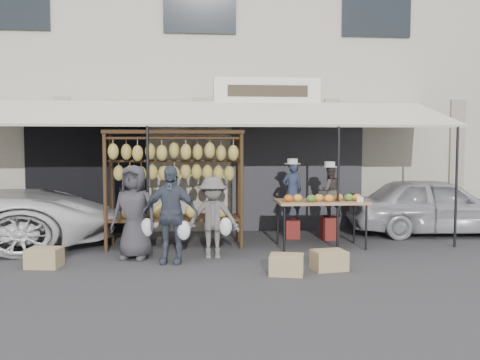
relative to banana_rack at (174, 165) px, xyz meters
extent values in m
plane|color=#2D2D30|center=(0.54, -1.69, -1.57)|extent=(90.00, 90.00, 0.00)
cube|color=#B3A99D|center=(0.54, 4.81, 1.93)|extent=(24.00, 6.00, 7.00)
cube|color=#232328|center=(2.74, 1.77, -0.32)|extent=(3.00, 0.10, 2.50)
cube|color=black|center=(-1.96, 1.77, -0.32)|extent=(2.60, 0.10, 2.50)
cube|color=silver|center=(2.04, 1.71, 1.58)|extent=(2.40, 0.10, 0.60)
cube|color=beige|center=(0.54, 0.61, 1.03)|extent=(10.00, 2.34, 0.63)
cylinder|color=black|center=(-0.46, -0.54, -0.42)|extent=(0.05, 0.05, 2.30)
cylinder|color=black|center=(3.04, -0.54, -0.42)|extent=(0.05, 0.05, 2.30)
cylinder|color=black|center=(5.34, -0.54, -0.42)|extent=(0.05, 0.05, 2.30)
cylinder|color=#3C2B17|center=(-1.25, -0.34, -0.47)|extent=(0.07, 0.07, 2.20)
cylinder|color=#3C2B17|center=(1.25, -0.34, -0.47)|extent=(0.07, 0.07, 2.20)
cylinder|color=#3C2B17|center=(-1.25, 0.46, -0.47)|extent=(0.07, 0.07, 2.20)
cylinder|color=#3C2B17|center=(1.25, 0.46, -0.47)|extent=(0.07, 0.07, 2.20)
cube|color=#3C2B17|center=(0.00, 0.06, 0.63)|extent=(2.60, 0.90, 0.07)
cylinder|color=#3C2B17|center=(0.00, -0.29, 0.51)|extent=(2.50, 0.05, 0.05)
cylinder|color=#3C2B17|center=(0.00, 0.41, 0.51)|extent=(2.50, 0.05, 0.05)
cylinder|color=#3C2B17|center=(0.00, 0.06, 0.08)|extent=(2.50, 0.05, 0.05)
cube|color=#3C2B17|center=(0.00, 0.06, -1.02)|extent=(2.50, 0.80, 0.05)
ellipsoid|color=gold|center=(-1.10, -0.29, 0.27)|extent=(0.20, 0.18, 0.30)
ellipsoid|color=gold|center=(-0.88, -0.14, 0.26)|extent=(0.20, 0.18, 0.30)
ellipsoid|color=gold|center=(-0.66, -0.29, 0.23)|extent=(0.20, 0.18, 0.30)
ellipsoid|color=gold|center=(-0.44, -0.14, 0.26)|extent=(0.20, 0.18, 0.30)
ellipsoid|color=gold|center=(-0.22, -0.29, 0.24)|extent=(0.20, 0.18, 0.30)
ellipsoid|color=gold|center=(0.00, -0.14, 0.29)|extent=(0.20, 0.18, 0.30)
ellipsoid|color=gold|center=(0.22, -0.29, 0.26)|extent=(0.20, 0.18, 0.30)
ellipsoid|color=gold|center=(0.44, -0.14, 0.25)|extent=(0.20, 0.18, 0.30)
ellipsoid|color=gold|center=(0.66, -0.29, 0.28)|extent=(0.20, 0.18, 0.30)
ellipsoid|color=gold|center=(0.88, -0.14, 0.23)|extent=(0.20, 0.18, 0.30)
ellipsoid|color=gold|center=(1.10, -0.29, 0.24)|extent=(0.20, 0.18, 0.30)
ellipsoid|color=gold|center=(-1.05, 0.06, -0.15)|extent=(0.20, 0.18, 0.30)
ellipsoid|color=gold|center=(-0.84, 0.06, -0.15)|extent=(0.20, 0.18, 0.30)
ellipsoid|color=gold|center=(-0.63, 0.06, -0.17)|extent=(0.20, 0.18, 0.30)
ellipsoid|color=gold|center=(-0.42, 0.06, -0.13)|extent=(0.20, 0.18, 0.30)
ellipsoid|color=gold|center=(-0.21, 0.06, -0.15)|extent=(0.20, 0.18, 0.30)
ellipsoid|color=gold|center=(0.00, 0.06, -0.17)|extent=(0.20, 0.18, 0.30)
ellipsoid|color=gold|center=(0.21, 0.06, -0.12)|extent=(0.20, 0.18, 0.30)
ellipsoid|color=gold|center=(0.42, 0.06, -0.13)|extent=(0.20, 0.18, 0.30)
ellipsoid|color=gold|center=(0.63, 0.06, -0.14)|extent=(0.20, 0.18, 0.30)
ellipsoid|color=gold|center=(0.84, 0.06, -0.16)|extent=(0.20, 0.18, 0.30)
ellipsoid|color=gold|center=(1.05, 0.06, -0.16)|extent=(0.20, 0.18, 0.30)
cube|color=tan|center=(2.78, -0.28, -0.70)|extent=(1.70, 0.90, 0.05)
cylinder|color=black|center=(2.01, -0.65, -1.15)|extent=(0.04, 0.04, 0.85)
cylinder|color=black|center=(3.55, -0.65, -1.15)|extent=(0.04, 0.04, 0.85)
cylinder|color=black|center=(2.01, 0.09, -1.15)|extent=(0.04, 0.04, 0.85)
cylinder|color=black|center=(3.55, 0.09, -1.15)|extent=(0.04, 0.04, 0.85)
ellipsoid|color=#B25919|center=(2.11, -0.48, -0.60)|extent=(0.18, 0.14, 0.14)
ellipsoid|color=gold|center=(2.29, -0.44, -0.60)|extent=(0.18, 0.14, 0.14)
ellipsoid|color=#477226|center=(2.52, -0.57, -0.60)|extent=(0.18, 0.14, 0.14)
ellipsoid|color=orange|center=(2.69, -0.44, -0.60)|extent=(0.18, 0.14, 0.14)
ellipsoid|color=orange|center=(2.86, -0.55, -0.60)|extent=(0.18, 0.14, 0.14)
ellipsoid|color=orange|center=(3.08, -0.41, -0.60)|extent=(0.18, 0.14, 0.14)
ellipsoid|color=#598C33|center=(3.28, -0.42, -0.60)|extent=(0.18, 0.14, 0.14)
ellipsoid|color=orange|center=(3.42, -0.49, -0.60)|extent=(0.18, 0.14, 0.14)
imported|color=#27324C|center=(2.42, 0.71, -0.57)|extent=(0.47, 0.34, 1.18)
imported|color=#423A37|center=(3.16, 0.52, -0.57)|extent=(0.56, 0.47, 1.06)
imported|color=#343338|center=(-0.66, -1.00, -0.76)|extent=(0.91, 0.73, 1.62)
imported|color=#3E4655|center=(-0.04, -1.37, -0.76)|extent=(1.01, 0.58, 1.62)
imported|color=#5A5754|center=(0.68, -1.05, -0.86)|extent=(0.93, 0.55, 1.41)
cube|color=maroon|center=(2.42, 0.71, -1.37)|extent=(0.37, 0.37, 0.41)
cube|color=maroon|center=(3.16, 0.52, -1.33)|extent=(0.41, 0.41, 0.47)
cube|color=tan|center=(1.74, -2.34, -1.42)|extent=(0.59, 0.50, 0.30)
cube|color=tan|center=(2.46, -2.10, -1.42)|extent=(0.57, 0.47, 0.31)
cube|color=tan|center=(-2.05, -1.50, -1.42)|extent=(0.57, 0.47, 0.31)
imported|color=#ABABB0|center=(5.61, 0.85, -0.94)|extent=(3.81, 1.77, 1.26)
camera|label=1|loc=(0.27, -10.21, 0.43)|focal=40.00mm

